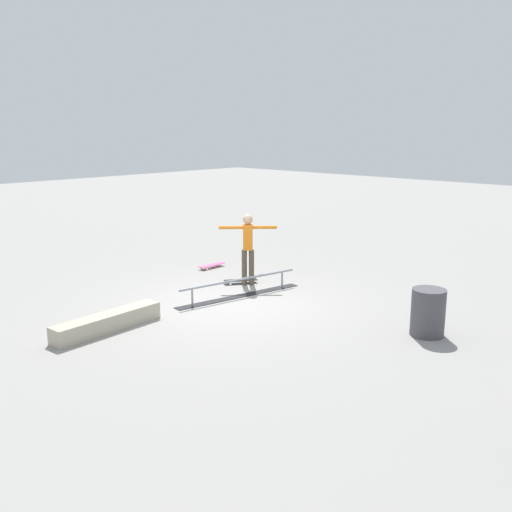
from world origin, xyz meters
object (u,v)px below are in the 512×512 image
(skate_ledge, at_px, (107,322))
(skater_main, at_px, (248,244))
(skateboard_main, at_px, (241,280))
(trash_bin, at_px, (428,312))
(loose_skateboard_pink, at_px, (212,265))
(grind_rail, at_px, (240,289))

(skate_ledge, height_order, skater_main, skater_main)
(skateboard_main, xyz_separation_m, trash_bin, (0.20, 4.96, 0.36))
(skate_ledge, distance_m, skateboard_main, 4.07)
(skater_main, height_order, loose_skateboard_pink, skater_main)
(skate_ledge, distance_m, skater_main, 4.16)
(grind_rail, bearing_deg, loose_skateboard_pink, -109.47)
(skate_ledge, height_order, skateboard_main, skate_ledge)
(skater_main, relative_size, skateboard_main, 2.17)
(skate_ledge, bearing_deg, loose_skateboard_pink, -154.53)
(skateboard_main, distance_m, loose_skateboard_pink, 1.77)
(skater_main, relative_size, trash_bin, 1.97)
(trash_bin, bearing_deg, skate_ledge, -49.07)
(skateboard_main, distance_m, trash_bin, 4.98)
(skater_main, bearing_deg, trash_bin, -47.51)
(skateboard_main, relative_size, loose_skateboard_pink, 0.98)
(skater_main, xyz_separation_m, loose_skateboard_pink, (-0.56, -1.89, -0.91))
(grind_rail, xyz_separation_m, loose_skateboard_pink, (-1.38, -2.43, -0.11))
(loose_skateboard_pink, bearing_deg, skater_main, -106.73)
(grind_rail, relative_size, loose_skateboard_pink, 3.98)
(loose_skateboard_pink, xyz_separation_m, trash_bin, (0.79, 6.63, 0.36))
(grind_rail, xyz_separation_m, trash_bin, (-0.60, 4.20, 0.25))
(grind_rail, bearing_deg, trash_bin, 108.22)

